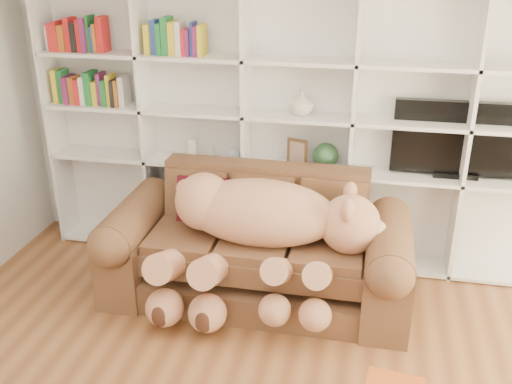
# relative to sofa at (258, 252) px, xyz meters

# --- Properties ---
(wall_back) EXTENTS (5.00, 0.02, 2.70)m
(wall_back) POSITION_rel_sofa_xyz_m (0.21, 0.85, 0.98)
(wall_back) COLOR silver
(wall_back) RESTS_ON floor
(bookshelf) EXTENTS (4.43, 0.35, 2.40)m
(bookshelf) POSITION_rel_sofa_xyz_m (-0.03, 0.71, 0.94)
(bookshelf) COLOR white
(bookshelf) RESTS_ON floor
(sofa) EXTENTS (2.33, 1.00, 0.98)m
(sofa) POSITION_rel_sofa_xyz_m (0.00, 0.00, 0.00)
(sofa) COLOR brown
(sofa) RESTS_ON floor
(teddy_bear) EXTENTS (1.68, 0.94, 0.98)m
(teddy_bear) POSITION_rel_sofa_xyz_m (0.05, -0.20, 0.30)
(teddy_bear) COLOR tan
(teddy_bear) RESTS_ON sofa
(throw_pillow) EXTENTS (0.41, 0.25, 0.42)m
(throw_pillow) POSITION_rel_sofa_xyz_m (-0.48, 0.16, 0.33)
(throw_pillow) COLOR #540E23
(throw_pillow) RESTS_ON sofa
(tv) EXTENTS (1.04, 0.18, 0.61)m
(tv) POSITION_rel_sofa_xyz_m (1.49, 0.70, 0.80)
(tv) COLOR black
(tv) RESTS_ON bookshelf
(picture_frame) EXTENTS (0.18, 0.09, 0.23)m
(picture_frame) POSITION_rel_sofa_xyz_m (0.20, 0.65, 0.62)
(picture_frame) COLOR #55381D
(picture_frame) RESTS_ON bookshelf
(green_vase) EXTENTS (0.22, 0.22, 0.22)m
(green_vase) POSITION_rel_sofa_xyz_m (0.44, 0.65, 0.61)
(green_vase) COLOR #2C5630
(green_vase) RESTS_ON bookshelf
(figurine_tall) EXTENTS (0.10, 0.10, 0.18)m
(figurine_tall) POSITION_rel_sofa_xyz_m (-0.72, 0.65, 0.59)
(figurine_tall) COLOR beige
(figurine_tall) RESTS_ON bookshelf
(figurine_short) EXTENTS (0.08, 0.08, 0.13)m
(figurine_short) POSITION_rel_sofa_xyz_m (-0.55, 0.65, 0.56)
(figurine_short) COLOR beige
(figurine_short) RESTS_ON bookshelf
(snow_globe) EXTENTS (0.11, 0.11, 0.11)m
(snow_globe) POSITION_rel_sofa_xyz_m (-0.35, 0.65, 0.56)
(snow_globe) COLOR silver
(snow_globe) RESTS_ON bookshelf
(shelf_vase) EXTENTS (0.24, 0.24, 0.20)m
(shelf_vase) POSITION_rel_sofa_xyz_m (0.23, 0.65, 1.05)
(shelf_vase) COLOR beige
(shelf_vase) RESTS_ON bookshelf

